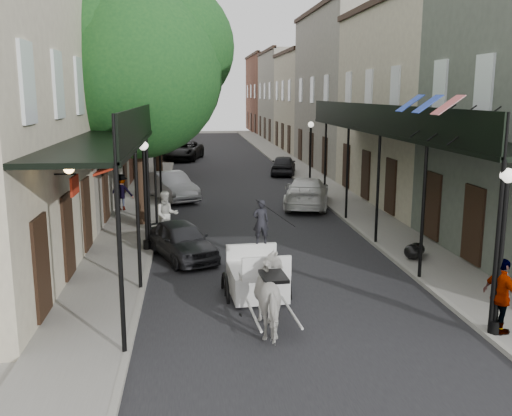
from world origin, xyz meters
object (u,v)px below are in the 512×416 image
object	(u,v)px
pedestrian_sidewalk_left	(121,192)
pedestrian_walking	(166,215)
carriage	(254,254)
car_left_far	(183,150)
tree_far	(162,86)
lamppost_right_far	(310,154)
car_right_near	(307,192)
lamppost_left	(145,194)
lamppost_right_near	(501,250)
car_left_near	(182,240)
car_left_mid	(171,186)
horse	(274,296)
tree_near	(146,64)
pedestrian_sidewalk_right	(501,296)
car_right_far	(283,165)

from	to	relation	value
pedestrian_sidewalk_left	pedestrian_walking	bearing A→B (deg)	114.65
carriage	car_left_far	distance (m)	32.18
tree_far	pedestrian_sidewalk_left	xyz separation A→B (m)	(-1.49, -11.30, -4.89)
lamppost_right_far	car_left_far	size ratio (longest dim) A/B	0.66
carriage	car_right_near	xyz separation A→B (m)	(3.83, 11.61, -0.37)
lamppost_left	lamppost_right_near	bearing A→B (deg)	-44.29
car_left_near	car_left_mid	xyz separation A→B (m)	(-0.69, 10.71, 0.09)
tree_far	car_left_far	xyz separation A→B (m)	(1.10, 9.51, -5.06)
car_left_far	car_left_mid	bearing A→B (deg)	-80.07
tree_far	horse	size ratio (longest dim) A/B	4.36
tree_far	car_right_near	bearing A→B (deg)	-56.76
car_left_near	lamppost_right_near	bearing A→B (deg)	-67.19
lamppost_left	pedestrian_walking	xyz separation A→B (m)	(0.60, 1.85, -1.15)
carriage	horse	bearing A→B (deg)	-90.00
horse	car_left_near	distance (m)	6.50
tree_near	carriage	bearing A→B (deg)	-68.90
lamppost_right_far	pedestrian_sidewalk_left	xyz separation A→B (m)	(-9.84, -5.12, -1.10)
tree_near	car_left_mid	distance (m)	8.10
carriage	car_left_far	xyz separation A→B (m)	(-2.26, 32.10, -0.30)
lamppost_right_near	pedestrian_sidewalk_left	distance (m)	17.87
pedestrian_sidewalk_right	car_right_far	xyz separation A→B (m)	(-0.60, 26.20, -0.32)
pedestrian_walking	car_left_near	size ratio (longest dim) A/B	0.49
pedestrian_sidewalk_right	car_right_far	distance (m)	26.21
tree_near	lamppost_right_far	size ratio (longest dim) A/B	2.60
lamppost_left	pedestrian_walking	size ratio (longest dim) A/B	2.06
car_left_far	car_right_far	xyz separation A→B (m)	(6.74, -9.49, -0.12)
car_right_near	car_left_near	bearing A→B (deg)	68.54
car_left_far	car_right_far	size ratio (longest dim) A/B	1.45
lamppost_right_far	pedestrian_sidewalk_right	xyz separation A→B (m)	(0.10, -20.00, -1.07)
lamppost_right_near	car_left_far	size ratio (longest dim) A/B	0.66
carriage	pedestrian_walking	size ratio (longest dim) A/B	1.55
horse	pedestrian_sidewalk_left	distance (m)	14.76
car_right_near	tree_far	bearing A→B (deg)	-42.31
tree_far	pedestrian_sidewalk_left	size ratio (longest dim) A/B	5.20
car_left_near	car_right_near	bearing A→B (deg)	32.32
tree_far	car_left_mid	world-z (taller)	tree_far
tree_far	horse	bearing A→B (deg)	-82.02
tree_far	car_right_near	world-z (taller)	tree_far
tree_far	lamppost_left	bearing A→B (deg)	-89.54
car_right_far	pedestrian_sidewalk_right	bearing A→B (deg)	103.14
lamppost_left	car_right_far	size ratio (longest dim) A/B	0.96
lamppost_left	horse	size ratio (longest dim) A/B	1.88
carriage	pedestrian_sidewalk_right	bearing A→B (deg)	-39.00
horse	car_right_near	bearing A→B (deg)	-108.23
pedestrian_sidewalk_left	car_left_mid	size ratio (longest dim) A/B	0.38
tree_near	pedestrian_sidewalk_right	bearing A→B (deg)	-55.41
pedestrian_sidewalk_left	pedestrian_sidewalk_right	size ratio (longest dim) A/B	0.97
pedestrian_sidewalk_left	car_left_mid	xyz separation A→B (m)	(2.14, 2.94, -0.24)
tree_far	pedestrian_sidewalk_left	bearing A→B (deg)	-97.52
lamppost_right_far	car_left_near	distance (m)	14.74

